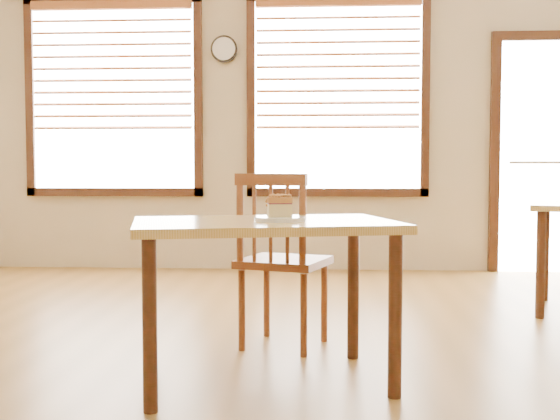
% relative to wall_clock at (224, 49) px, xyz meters
% --- Properties ---
extents(ground, '(8.00, 8.00, 0.00)m').
position_rel_wall_clock_xyz_m(ground, '(0.80, -3.96, -2.15)').
color(ground, olive).
extents(window_left, '(1.76, 0.10, 1.96)m').
position_rel_wall_clock_xyz_m(window_left, '(-1.10, 0.01, -0.34)').
color(window_left, white).
rests_on(window_left, room_shell).
extents(window_right, '(1.76, 0.10, 1.96)m').
position_rel_wall_clock_xyz_m(window_right, '(1.10, 0.01, -0.34)').
color(window_right, white).
rests_on(window_right, room_shell).
extents(entry_door, '(1.08, 0.06, 2.29)m').
position_rel_wall_clock_xyz_m(entry_door, '(3.10, 0.02, -0.95)').
color(entry_door, white).
rests_on(entry_door, ground).
extents(wall_clock, '(0.26, 0.05, 0.26)m').
position_rel_wall_clock_xyz_m(wall_clock, '(0.00, 0.00, 0.00)').
color(wall_clock, black).
rests_on(wall_clock, room_shell).
extents(cafe_table_main, '(1.33, 1.04, 0.75)m').
position_rel_wall_clock_xyz_m(cafe_table_main, '(0.69, -3.64, -1.50)').
color(cafe_table_main, tan).
rests_on(cafe_table_main, ground).
extents(cafe_chair_main, '(0.55, 0.55, 0.97)m').
position_rel_wall_clock_xyz_m(cafe_chair_main, '(0.73, -3.01, -1.66)').
color(cafe_chair_main, brown).
rests_on(cafe_chair_main, ground).
extents(plate, '(0.23, 0.23, 0.02)m').
position_rel_wall_clock_xyz_m(plate, '(0.76, -3.67, -1.39)').
color(plate, white).
rests_on(plate, cafe_table_main).
extents(cake_slice, '(0.13, 0.10, 0.11)m').
position_rel_wall_clock_xyz_m(cake_slice, '(0.76, -3.67, -1.33)').
color(cake_slice, tan).
rests_on(cake_slice, plate).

